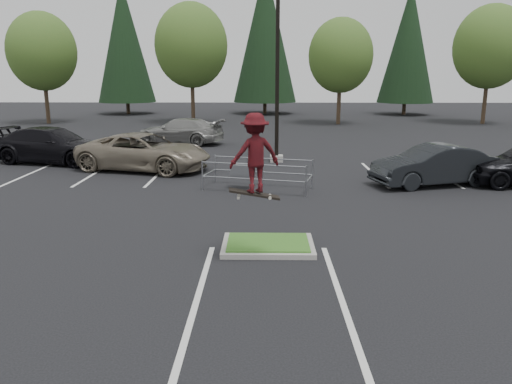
{
  "coord_description": "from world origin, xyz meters",
  "views": [
    {
      "loc": [
        -0.12,
        -11.4,
        4.13
      ],
      "look_at": [
        -0.31,
        1.5,
        1.03
      ],
      "focal_mm": 35.0,
      "sensor_mm": 36.0,
      "label": 1
    }
  ],
  "objects_px": {
    "decid_d": "(490,50)",
    "cart_corral": "(246,170)",
    "car_far_silver": "(181,131)",
    "conif_a": "(124,42)",
    "decid_b": "(191,48)",
    "decid_a": "(42,54)",
    "conif_c": "(408,44)",
    "conif_b": "(265,34)",
    "car_l_black": "(51,145)",
    "decid_c": "(340,58)",
    "skateboarder": "(254,154)",
    "car_l_tan": "(143,152)",
    "car_r_charc": "(433,165)",
    "light_pole": "(277,63)"
  },
  "relations": [
    {
      "from": "decid_b",
      "to": "car_r_charc",
      "type": "xyz_separation_m",
      "value": [
        12.22,
        -23.53,
        -5.29
      ]
    },
    {
      "from": "decid_b",
      "to": "conif_a",
      "type": "bearing_deg",
      "value": 130.17
    },
    {
      "from": "conif_a",
      "to": "car_l_black",
      "type": "bearing_deg",
      "value": -82.01
    },
    {
      "from": "cart_corral",
      "to": "car_l_tan",
      "type": "height_order",
      "value": "car_l_tan"
    },
    {
      "from": "car_r_charc",
      "to": "car_far_silver",
      "type": "xyz_separation_m",
      "value": [
        -11.21,
        11.0,
        0.0
      ]
    },
    {
      "from": "conif_b",
      "to": "car_far_silver",
      "type": "bearing_deg",
      "value": -102.53
    },
    {
      "from": "decid_a",
      "to": "conif_b",
      "type": "bearing_deg",
      "value": 30.17
    },
    {
      "from": "conif_a",
      "to": "cart_corral",
      "type": "relative_size",
      "value": 3.24
    },
    {
      "from": "decid_a",
      "to": "car_l_tan",
      "type": "height_order",
      "value": "decid_a"
    },
    {
      "from": "car_l_black",
      "to": "car_l_tan",
      "type": "bearing_deg",
      "value": -95.67
    },
    {
      "from": "decid_a",
      "to": "skateboarder",
      "type": "distance_m",
      "value": 35.86
    },
    {
      "from": "skateboarder",
      "to": "car_l_tan",
      "type": "xyz_separation_m",
      "value": [
        -5.0,
        10.86,
        -1.67
      ]
    },
    {
      "from": "conif_c",
      "to": "car_l_tan",
      "type": "distance_m",
      "value": 35.89
    },
    {
      "from": "decid_c",
      "to": "conif_b",
      "type": "xyz_separation_m",
      "value": [
        -5.99,
        10.67,
        2.59
      ]
    },
    {
      "from": "decid_c",
      "to": "conif_c",
      "type": "bearing_deg",
      "value": 50.36
    },
    {
      "from": "decid_b",
      "to": "skateboarder",
      "type": "relative_size",
      "value": 5.2
    },
    {
      "from": "decid_d",
      "to": "conif_c",
      "type": "height_order",
      "value": "conif_c"
    },
    {
      "from": "decid_d",
      "to": "skateboarder",
      "type": "xyz_separation_m",
      "value": [
        -18.3,
        -31.33,
        -3.45
      ]
    },
    {
      "from": "decid_d",
      "to": "cart_corral",
      "type": "bearing_deg",
      "value": -127.92
    },
    {
      "from": "car_far_silver",
      "to": "decid_b",
      "type": "bearing_deg",
      "value": -160.78
    },
    {
      "from": "car_l_tan",
      "to": "car_l_black",
      "type": "distance_m",
      "value": 4.97
    },
    {
      "from": "conif_b",
      "to": "car_l_tan",
      "type": "height_order",
      "value": "conif_b"
    },
    {
      "from": "light_pole",
      "to": "decid_d",
      "type": "height_order",
      "value": "light_pole"
    },
    {
      "from": "conif_c",
      "to": "cart_corral",
      "type": "distance_m",
      "value": 36.85
    },
    {
      "from": "car_l_tan",
      "to": "car_r_charc",
      "type": "distance_m",
      "value": 11.87
    },
    {
      "from": "decid_b",
      "to": "cart_corral",
      "type": "xyz_separation_m",
      "value": [
        5.27,
        -24.24,
        -5.37
      ]
    },
    {
      "from": "light_pole",
      "to": "car_l_tan",
      "type": "relative_size",
      "value": 1.77
    },
    {
      "from": "cart_corral",
      "to": "car_far_silver",
      "type": "height_order",
      "value": "car_far_silver"
    },
    {
      "from": "decid_c",
      "to": "cart_corral",
      "type": "xyz_separation_m",
      "value": [
        -6.73,
        -23.54,
        -4.58
      ]
    },
    {
      "from": "decid_d",
      "to": "conif_c",
      "type": "relative_size",
      "value": 0.75
    },
    {
      "from": "cart_corral",
      "to": "skateboarder",
      "type": "distance_m",
      "value": 7.52
    },
    {
      "from": "decid_d",
      "to": "car_r_charc",
      "type": "bearing_deg",
      "value": -116.78
    },
    {
      "from": "decid_a",
      "to": "car_r_charc",
      "type": "distance_m",
      "value": 33.77
    },
    {
      "from": "car_l_tan",
      "to": "car_r_charc",
      "type": "relative_size",
      "value": 1.25
    },
    {
      "from": "decid_d",
      "to": "conif_b",
      "type": "height_order",
      "value": "conif_b"
    },
    {
      "from": "light_pole",
      "to": "car_l_black",
      "type": "distance_m",
      "value": 11.15
    },
    {
      "from": "decid_a",
      "to": "conif_b",
      "type": "height_order",
      "value": "conif_b"
    },
    {
      "from": "conif_c",
      "to": "car_l_black",
      "type": "distance_m",
      "value": 37.37
    },
    {
      "from": "conif_a",
      "to": "conif_c",
      "type": "distance_m",
      "value": 28.01
    },
    {
      "from": "cart_corral",
      "to": "skateboarder",
      "type": "height_order",
      "value": "skateboarder"
    },
    {
      "from": "car_far_silver",
      "to": "conif_a",
      "type": "bearing_deg",
      "value": -143.14
    },
    {
      "from": "decid_a",
      "to": "car_far_silver",
      "type": "relative_size",
      "value": 1.71
    },
    {
      "from": "decid_d",
      "to": "cart_corral",
      "type": "height_order",
      "value": "decid_d"
    },
    {
      "from": "light_pole",
      "to": "conif_b",
      "type": "height_order",
      "value": "conif_b"
    },
    {
      "from": "car_l_tan",
      "to": "car_l_black",
      "type": "relative_size",
      "value": 1.0
    },
    {
      "from": "conif_a",
      "to": "conif_c",
      "type": "height_order",
      "value": "conif_a"
    },
    {
      "from": "decid_a",
      "to": "decid_c",
      "type": "xyz_separation_m",
      "value": [
        24.0,
        -0.2,
        -0.33
      ]
    },
    {
      "from": "car_l_black",
      "to": "decid_d",
      "type": "bearing_deg",
      "value": -42.46
    },
    {
      "from": "cart_corral",
      "to": "car_l_black",
      "type": "relative_size",
      "value": 0.7
    },
    {
      "from": "decid_a",
      "to": "car_l_tan",
      "type": "distance_m",
      "value": 24.31
    }
  ]
}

